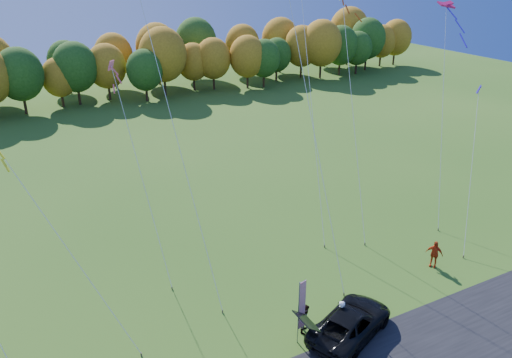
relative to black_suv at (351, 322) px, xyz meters
name	(u,v)px	position (x,y,z in m)	size (l,w,h in m)	color
ground	(307,336)	(-2.14, 0.96, -0.80)	(160.00, 160.00, 0.00)	#2B5616
tree_line	(99,102)	(-2.14, 55.96, -0.80)	(116.00, 12.00, 10.00)	#1E4711
black_suv	(351,322)	(0.00, 0.00, 0.00)	(2.64, 5.72, 1.59)	black
person_tailgate_a	(342,316)	(-0.21, 0.53, 0.16)	(0.69, 0.46, 1.90)	white
person_tailgate_b	(306,318)	(-1.99, 1.38, 0.06)	(0.83, 0.65, 1.71)	gray
person_east	(434,254)	(8.99, 2.79, 0.15)	(1.11, 0.46, 1.89)	#BA3311
feather_flag	(301,305)	(-2.69, 0.83, 1.57)	(0.50, 0.18, 3.87)	#999999
kite_delta_blue	(162,81)	(-6.31, 10.39, 11.71)	(3.25, 11.76, 25.20)	#4C3F33
kite_parafoil_orange	(306,41)	(5.99, 14.69, 12.54)	(6.11, 13.86, 27.11)	#4C3F33
kite_delta_red	(302,62)	(1.98, 8.83, 12.35)	(2.40, 11.24, 23.49)	#4C3F33
kite_parafoil_rainbow	(443,114)	(15.26, 9.39, 7.17)	(6.22, 7.14, 16.19)	#4C3F33
kite_diamond_yellow	(68,249)	(-12.99, 6.02, 5.04)	(5.49, 5.32, 12.17)	#4C3F33
kite_diamond_white	(354,119)	(7.41, 10.28, 7.65)	(2.10, 7.19, 17.28)	#4C3F33
kite_diamond_pink	(140,172)	(-7.60, 12.20, 5.75)	(1.18, 8.07, 13.24)	#4C3F33
kite_diamond_blue_low	(471,171)	(13.89, 4.90, 4.39)	(5.08, 5.28, 10.81)	#4C3F33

